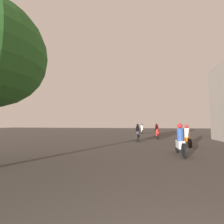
{
  "coord_description": "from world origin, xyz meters",
  "views": [
    {
      "loc": [
        -0.75,
        -0.62,
        1.54
      ],
      "look_at": [
        -4.27,
        17.03,
        3.01
      ],
      "focal_mm": 24.0,
      "sensor_mm": 36.0,
      "label": 1
    }
  ],
  "objects_px": {
    "motorcycle_silver": "(180,142)",
    "motorcycle_black": "(138,134)",
    "motorcycle_orange": "(187,138)",
    "motorcycle_green": "(157,131)",
    "motorcycle_white": "(142,130)",
    "motorcycle_red": "(157,133)"
  },
  "relations": [
    {
      "from": "motorcycle_silver",
      "to": "motorcycle_black",
      "type": "relative_size",
      "value": 0.96
    },
    {
      "from": "motorcycle_orange",
      "to": "motorcycle_green",
      "type": "bearing_deg",
      "value": 97.34
    },
    {
      "from": "motorcycle_orange",
      "to": "motorcycle_white",
      "type": "relative_size",
      "value": 1.0
    },
    {
      "from": "motorcycle_red",
      "to": "motorcycle_white",
      "type": "height_order",
      "value": "motorcycle_white"
    },
    {
      "from": "motorcycle_green",
      "to": "motorcycle_white",
      "type": "height_order",
      "value": "motorcycle_green"
    },
    {
      "from": "motorcycle_red",
      "to": "motorcycle_white",
      "type": "xyz_separation_m",
      "value": [
        -1.58,
        8.72,
        0.04
      ]
    },
    {
      "from": "motorcycle_orange",
      "to": "motorcycle_black",
      "type": "xyz_separation_m",
      "value": [
        -3.48,
        2.76,
        0.03
      ]
    },
    {
      "from": "motorcycle_green",
      "to": "motorcycle_white",
      "type": "bearing_deg",
      "value": 104.74
    },
    {
      "from": "motorcycle_black",
      "to": "motorcycle_orange",
      "type": "bearing_deg",
      "value": -30.31
    },
    {
      "from": "motorcycle_black",
      "to": "motorcycle_red",
      "type": "xyz_separation_m",
      "value": [
        1.96,
        2.43,
        -0.03
      ]
    },
    {
      "from": "motorcycle_orange",
      "to": "motorcycle_red",
      "type": "relative_size",
      "value": 0.96
    },
    {
      "from": "motorcycle_silver",
      "to": "motorcycle_orange",
      "type": "xyz_separation_m",
      "value": [
        1.21,
        3.34,
        -0.04
      ]
    },
    {
      "from": "motorcycle_black",
      "to": "motorcycle_green",
      "type": "bearing_deg",
      "value": 77.27
    },
    {
      "from": "motorcycle_green",
      "to": "motorcycle_orange",
      "type": "bearing_deg",
      "value": -85.94
    },
    {
      "from": "motorcycle_orange",
      "to": "motorcycle_black",
      "type": "bearing_deg",
      "value": 140.56
    },
    {
      "from": "motorcycle_white",
      "to": "motorcycle_silver",
      "type": "bearing_deg",
      "value": -82.93
    },
    {
      "from": "motorcycle_silver",
      "to": "motorcycle_green",
      "type": "distance_m",
      "value": 11.93
    },
    {
      "from": "motorcycle_black",
      "to": "motorcycle_green",
      "type": "relative_size",
      "value": 1.1
    },
    {
      "from": "motorcycle_orange",
      "to": "motorcycle_silver",
      "type": "bearing_deg",
      "value": -111.01
    },
    {
      "from": "motorcycle_silver",
      "to": "motorcycle_green",
      "type": "height_order",
      "value": "motorcycle_green"
    },
    {
      "from": "motorcycle_green",
      "to": "motorcycle_black",
      "type": "bearing_deg",
      "value": -115.14
    },
    {
      "from": "motorcycle_red",
      "to": "motorcycle_green",
      "type": "xyz_separation_m",
      "value": [
        0.26,
        3.4,
        0.04
      ]
    }
  ]
}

